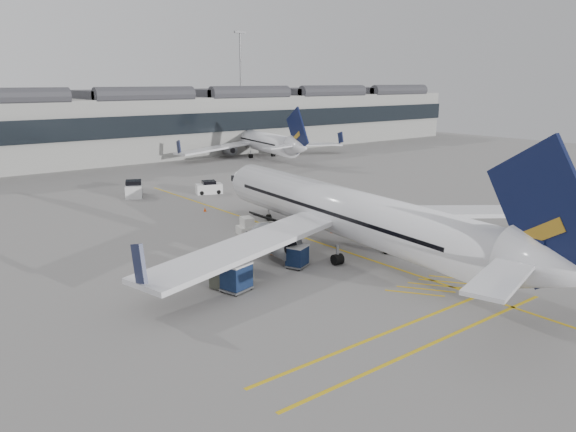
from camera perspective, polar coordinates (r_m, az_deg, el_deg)
ground at (r=39.75m, az=-1.72°, el=-7.24°), size 220.00×220.00×0.00m
terminal at (r=104.46m, az=-26.26°, el=7.84°), size 200.00×20.45×12.40m
apron_markings at (r=53.10m, az=0.50°, el=-1.83°), size 0.25×60.00×0.01m
airliner_main at (r=46.78m, az=6.27°, el=0.18°), size 39.01×42.80×11.39m
airliner_far at (r=107.82m, az=-3.06°, el=7.63°), size 33.79×37.21×9.96m
belt_loader at (r=53.49m, az=-3.11°, el=-1.07°), size 5.17×2.52×2.05m
baggage_cart_a at (r=43.14m, az=-5.15°, el=-4.27°), size 1.86×1.61×1.75m
baggage_cart_b at (r=43.53m, az=0.94°, el=-4.05°), size 2.07×1.92×1.75m
baggage_cart_c at (r=40.44m, az=-5.88°, el=-5.57°), size 1.86×1.64×1.69m
baggage_cart_d at (r=38.83m, az=-5.27°, el=-6.11°), size 2.26×2.02×2.02m
ramp_agent_a at (r=46.75m, az=-4.83°, el=-2.96°), size 0.74×0.65×1.69m
ramp_agent_b at (r=46.67m, az=-1.58°, el=-2.92°), size 0.89×0.72×1.74m
pushback_tug at (r=40.08m, az=-5.76°, el=-6.04°), size 3.27×2.55×1.61m
safety_cone_nose at (r=62.80m, az=-8.44°, el=0.68°), size 0.35×0.35×0.48m
safety_cone_engine at (r=53.60m, az=4.52°, el=-1.42°), size 0.40×0.40×0.55m
service_van_mid at (r=72.63m, az=-15.38°, el=2.63°), size 3.48×4.44×2.04m
service_van_right at (r=72.59m, az=-8.03°, el=2.85°), size 3.62×2.62×1.68m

